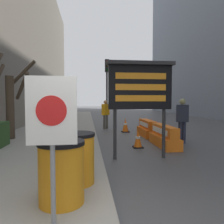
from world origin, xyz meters
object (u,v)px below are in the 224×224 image
at_px(jersey_barrier_orange_far, 147,129).
at_px(traffic_cone_mid, 138,139).
at_px(barrel_drum_foreground, 61,172).
at_px(message_board, 140,87).
at_px(pedestrian_worker, 106,112).
at_px(jersey_barrier_orange_near, 164,137).
at_px(barrel_drum_middle, 76,158).
at_px(pedestrian_passerby, 182,117).
at_px(traffic_cone_far, 125,125).
at_px(warning_sign, 52,123).
at_px(traffic_light_near_curb, 107,78).
at_px(traffic_cone_near, 151,123).

bearing_deg(jersey_barrier_orange_far, traffic_cone_mid, -112.81).
xyz_separation_m(barrel_drum_foreground, message_board, (1.92, 2.92, 1.47)).
bearing_deg(pedestrian_worker, traffic_cone_mid, -132.06).
distance_m(barrel_drum_foreground, traffic_cone_mid, 4.93).
bearing_deg(jersey_barrier_orange_near, barrel_drum_middle, -129.12).
relative_size(barrel_drum_foreground, pedestrian_passerby, 0.53).
xyz_separation_m(pedestrian_worker, pedestrian_passerby, (2.68, -4.78, 0.03)).
xyz_separation_m(message_board, pedestrian_worker, (-0.44, 6.86, -1.08)).
bearing_deg(message_board, barrel_drum_foreground, -123.28).
distance_m(message_board, pedestrian_passerby, 3.23).
relative_size(traffic_cone_far, pedestrian_worker, 0.44).
bearing_deg(warning_sign, message_board, 61.56).
bearing_deg(traffic_cone_mid, message_board, -101.31).
xyz_separation_m(barrel_drum_foreground, traffic_cone_mid, (2.21, 4.39, -0.33)).
relative_size(barrel_drum_middle, traffic_cone_mid, 1.48).
bearing_deg(traffic_light_near_curb, warning_sign, -98.14).
bearing_deg(pedestrian_passerby, jersey_barrier_orange_near, 44.90).
bearing_deg(barrel_drum_middle, traffic_light_near_curb, 81.85).
bearing_deg(warning_sign, pedestrian_worker, 81.80).
bearing_deg(pedestrian_worker, barrel_drum_foreground, -148.41).
distance_m(traffic_cone_mid, traffic_cone_far, 3.96).
bearing_deg(traffic_cone_near, traffic_light_near_curb, 153.18).
relative_size(barrel_drum_foreground, traffic_cone_mid, 1.48).
distance_m(barrel_drum_middle, pedestrian_passerby, 5.81).
height_order(traffic_cone_near, traffic_light_near_curb, traffic_light_near_curb).
height_order(barrel_drum_middle, jersey_barrier_orange_far, barrel_drum_middle).
bearing_deg(barrel_drum_foreground, traffic_cone_mid, 63.26).
height_order(jersey_barrier_orange_near, pedestrian_worker, pedestrian_worker).
distance_m(barrel_drum_middle, traffic_cone_near, 10.41).
bearing_deg(traffic_cone_mid, jersey_barrier_orange_far, 67.19).
bearing_deg(traffic_cone_mid, barrel_drum_middle, -119.39).
xyz_separation_m(barrel_drum_foreground, jersey_barrier_orange_far, (3.26, 6.89, -0.30)).
bearing_deg(barrel_drum_middle, traffic_cone_far, 73.31).
distance_m(message_board, traffic_light_near_curb, 8.79).
distance_m(message_board, jersey_barrier_orange_far, 4.55).
xyz_separation_m(barrel_drum_middle, pedestrian_worker, (1.30, 9.00, 0.38)).
xyz_separation_m(warning_sign, traffic_cone_mid, (2.24, 5.06, -1.14)).
relative_size(message_board, jersey_barrier_orange_near, 1.38).
relative_size(barrel_drum_middle, warning_sign, 0.51).
bearing_deg(message_board, traffic_light_near_curb, 91.21).
relative_size(jersey_barrier_orange_far, traffic_light_near_curb, 0.42).
bearing_deg(message_board, pedestrian_worker, 93.67).
distance_m(traffic_cone_mid, traffic_light_near_curb, 7.82).
distance_m(traffic_cone_mid, pedestrian_passerby, 2.17).
distance_m(warning_sign, traffic_cone_near, 11.87).
xyz_separation_m(barrel_drum_middle, jersey_barrier_orange_far, (3.09, 6.11, -0.30)).
xyz_separation_m(barrel_drum_foreground, traffic_light_near_curb, (1.74, 11.64, 2.59)).
bearing_deg(traffic_cone_far, jersey_barrier_orange_near, -77.76).
xyz_separation_m(warning_sign, jersey_barrier_orange_near, (3.29, 5.24, -1.11)).
height_order(warning_sign, message_board, message_board).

